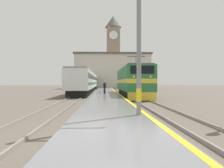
{
  "coord_description": "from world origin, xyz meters",
  "views": [
    {
      "loc": [
        -0.37,
        -7.17,
        1.86
      ],
      "look_at": [
        1.08,
        28.53,
        1.58
      ],
      "focal_mm": 35.0,
      "sensor_mm": 36.0,
      "label": 1
    }
  ],
  "objects_px": {
    "clock_tower": "(113,49)",
    "catenary_mast": "(141,15)",
    "locomotive_train": "(132,82)",
    "person_on_platform": "(105,87)",
    "passenger_train": "(89,82)"
  },
  "relations": [
    {
      "from": "clock_tower",
      "to": "catenary_mast",
      "type": "bearing_deg",
      "value": -91.56
    },
    {
      "from": "passenger_train",
      "to": "person_on_platform",
      "type": "bearing_deg",
      "value": -80.34
    },
    {
      "from": "locomotive_train",
      "to": "catenary_mast",
      "type": "relative_size",
      "value": 1.65
    },
    {
      "from": "catenary_mast",
      "to": "clock_tower",
      "type": "xyz_separation_m",
      "value": [
        1.86,
        68.15,
        8.79
      ]
    },
    {
      "from": "catenary_mast",
      "to": "clock_tower",
      "type": "distance_m",
      "value": 68.74
    },
    {
      "from": "locomotive_train",
      "to": "person_on_platform",
      "type": "xyz_separation_m",
      "value": [
        -3.53,
        0.79,
        -0.71
      ]
    },
    {
      "from": "locomotive_train",
      "to": "person_on_platform",
      "type": "distance_m",
      "value": 3.69
    },
    {
      "from": "passenger_train",
      "to": "clock_tower",
      "type": "xyz_separation_m",
      "value": [
        6.73,
        29.65,
        11.72
      ]
    },
    {
      "from": "locomotive_train",
      "to": "person_on_platform",
      "type": "height_order",
      "value": "locomotive_train"
    },
    {
      "from": "passenger_train",
      "to": "person_on_platform",
      "type": "height_order",
      "value": "passenger_train"
    },
    {
      "from": "catenary_mast",
      "to": "clock_tower",
      "type": "height_order",
      "value": "clock_tower"
    },
    {
      "from": "locomotive_train",
      "to": "clock_tower",
      "type": "relative_size",
      "value": 0.58
    },
    {
      "from": "catenary_mast",
      "to": "person_on_platform",
      "type": "xyz_separation_m",
      "value": [
        -1.53,
        18.88,
        -3.68
      ]
    },
    {
      "from": "passenger_train",
      "to": "person_on_platform",
      "type": "distance_m",
      "value": 19.93
    },
    {
      "from": "locomotive_train",
      "to": "catenary_mast",
      "type": "bearing_deg",
      "value": -96.33
    }
  ]
}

